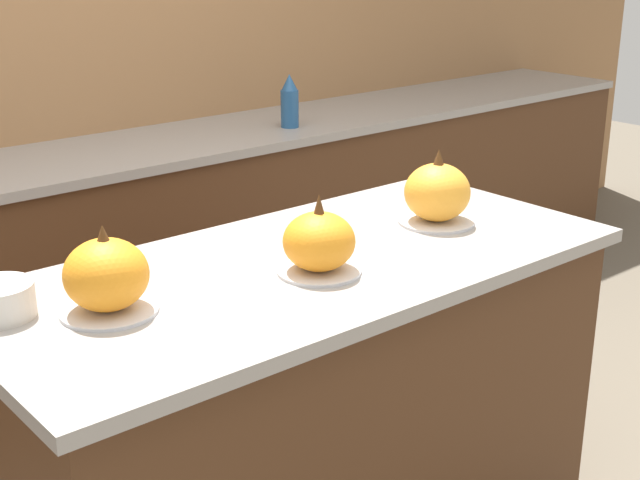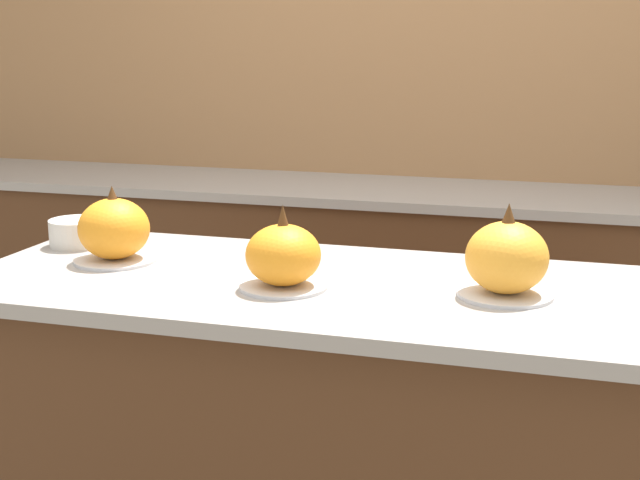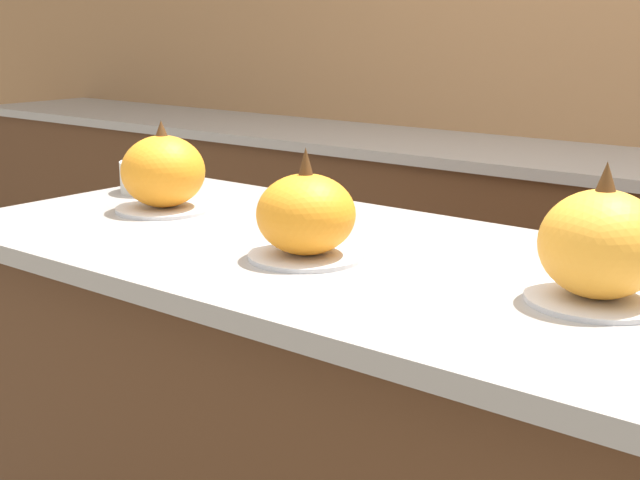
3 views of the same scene
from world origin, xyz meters
The scene contains 5 objects.
back_counter centered at (0.00, 1.37, 0.45)m, with size 6.00×0.60×0.90m.
pumpkin_cake_left centered at (-0.51, 0.03, 0.99)m, with size 0.21×0.21×0.19m.
pumpkin_cake_center centered at (-0.02, -0.08, 0.98)m, with size 0.20×0.20×0.19m.
pumpkin_cake_right centered at (0.46, 0.00, 0.99)m, with size 0.21×0.21×0.21m.
mixing_bowl centered at (-0.69, 0.15, 0.95)m, with size 0.15×0.15×0.07m.
Camera 3 is at (0.93, -1.22, 1.32)m, focal length 50.00 mm.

